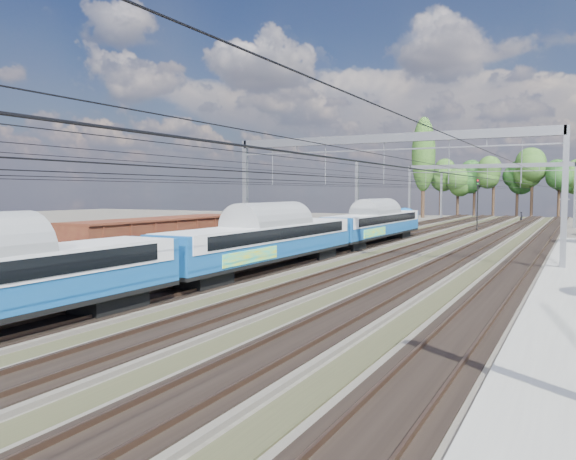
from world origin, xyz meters
The scene contains 9 objects.
track_bed centered at (0.00, 45.00, 0.10)m, with size 21.00×130.00×0.34m.
platform centered at (12.00, 20.00, 0.15)m, with size 3.00×70.00×0.30m, color gray.
catenary centered at (0.33, 52.69, 6.40)m, with size 25.65×130.00×9.00m.
tree_belt centered at (4.95, 97.45, 8.01)m, with size 40.05×98.26×11.50m.
poplar centered at (-14.50, 98.00, 11.89)m, with size 4.40×4.40×19.04m.
emu_train centered at (-4.50, 21.09, 2.45)m, with size 2.85×60.35×4.17m.
freight_boxcar centered at (-9.00, 16.82, 2.02)m, with size 2.66×12.86×3.32m.
worker centered at (3.75, 89.34, 0.87)m, with size 0.64×0.42×1.74m, color black.
signal_near centered at (1.00, 63.58, 4.11)m, with size 0.44×0.40×6.49m.
Camera 1 is at (12.52, -8.24, 4.97)m, focal length 35.00 mm.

